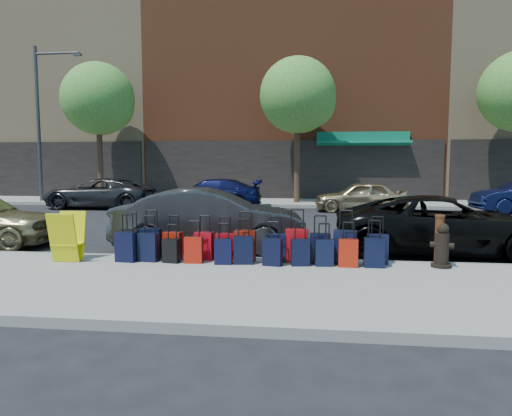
# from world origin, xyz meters

# --- Properties ---
(ground) EXTENTS (120.00, 120.00, 0.00)m
(ground) POSITION_xyz_m (0.00, 0.00, 0.00)
(ground) COLOR black
(ground) RESTS_ON ground
(sidewalk_near) EXTENTS (60.00, 4.00, 0.15)m
(sidewalk_near) POSITION_xyz_m (0.00, -6.50, 0.07)
(sidewalk_near) COLOR gray
(sidewalk_near) RESTS_ON ground
(sidewalk_far) EXTENTS (60.00, 4.00, 0.15)m
(sidewalk_far) POSITION_xyz_m (0.00, 10.00, 0.07)
(sidewalk_far) COLOR gray
(sidewalk_far) RESTS_ON ground
(curb_near) EXTENTS (60.00, 0.08, 0.15)m
(curb_near) POSITION_xyz_m (0.00, -4.48, 0.07)
(curb_near) COLOR gray
(curb_near) RESTS_ON ground
(curb_far) EXTENTS (60.00, 0.08, 0.15)m
(curb_far) POSITION_xyz_m (0.00, 7.98, 0.07)
(curb_far) COLOR gray
(curb_far) RESTS_ON ground
(building_left) EXTENTS (15.00, 12.12, 16.00)m
(building_left) POSITION_xyz_m (-16.00, 17.98, 7.98)
(building_left) COLOR tan
(building_left) RESTS_ON ground
(building_center) EXTENTS (17.00, 12.85, 20.00)m
(building_center) POSITION_xyz_m (0.00, 17.99, 9.98)
(building_center) COLOR brown
(building_center) RESTS_ON ground
(tree_left) EXTENTS (3.80, 3.80, 7.27)m
(tree_left) POSITION_xyz_m (-9.86, 9.50, 5.41)
(tree_left) COLOR black
(tree_left) RESTS_ON sidewalk_far
(tree_center) EXTENTS (3.80, 3.80, 7.27)m
(tree_center) POSITION_xyz_m (0.64, 9.50, 5.41)
(tree_center) COLOR black
(tree_center) RESTS_ON sidewalk_far
(streetlight) EXTENTS (2.59, 0.18, 8.00)m
(streetlight) POSITION_xyz_m (-12.80, 8.80, 4.66)
(streetlight) COLOR #333338
(streetlight) RESTS_ON sidewalk_far
(suitcase_front_0) EXTENTS (0.42, 0.26, 0.96)m
(suitcase_front_0) POSITION_xyz_m (-2.49, -4.78, 0.45)
(suitcase_front_0) COLOR black
(suitcase_front_0) RESTS_ON sidewalk_near
(suitcase_front_1) EXTENTS (0.42, 0.24, 1.01)m
(suitcase_front_1) POSITION_xyz_m (-2.05, -4.80, 0.47)
(suitcase_front_1) COLOR black
(suitcase_front_1) RESTS_ON sidewalk_near
(suitcase_front_2) EXTENTS (0.41, 0.27, 0.91)m
(suitcase_front_2) POSITION_xyz_m (-1.57, -4.84, 0.43)
(suitcase_front_2) COLOR #A0170A
(suitcase_front_2) RESTS_ON sidewalk_near
(suitcase_front_3) EXTENTS (0.40, 0.25, 0.90)m
(suitcase_front_3) POSITION_xyz_m (-0.92, -4.78, 0.43)
(suitcase_front_3) COLOR #AE0B18
(suitcase_front_3) RESTS_ON sidewalk_near
(suitcase_front_4) EXTENTS (0.39, 0.24, 0.89)m
(suitcase_front_4) POSITION_xyz_m (-0.49, -4.78, 0.43)
(suitcase_front_4) COLOR #9F0A13
(suitcase_front_4) RESTS_ON sidewalk_near
(suitcase_front_5) EXTENTS (0.42, 0.23, 1.00)m
(suitcase_front_5) POSITION_xyz_m (-0.07, -4.82, 0.46)
(suitcase_front_5) COLOR #951709
(suitcase_front_5) RESTS_ON sidewalk_near
(suitcase_front_6) EXTENTS (0.40, 0.27, 0.91)m
(suitcase_front_6) POSITION_xyz_m (0.56, -4.84, 0.43)
(suitcase_front_6) COLOR black
(suitcase_front_6) RESTS_ON sidewalk_near
(suitcase_front_7) EXTENTS (0.45, 0.26, 1.06)m
(suitcase_front_7) POSITION_xyz_m (0.97, -4.78, 0.48)
(suitcase_front_7) COLOR #A50A11
(suitcase_front_7) RESTS_ON sidewalk_near
(suitcase_front_8) EXTENTS (0.40, 0.23, 0.95)m
(suitcase_front_8) POSITION_xyz_m (1.43, -4.84, 0.45)
(suitcase_front_8) COLOR black
(suitcase_front_8) RESTS_ON sidewalk_near
(suitcase_front_9) EXTENTS (0.47, 0.31, 1.06)m
(suitcase_front_9) POSITION_xyz_m (1.92, -4.83, 0.48)
(suitcase_front_9) COLOR black
(suitcase_front_9) RESTS_ON sidewalk_near
(suitcase_front_10) EXTENTS (0.40, 0.23, 0.94)m
(suitcase_front_10) POSITION_xyz_m (2.55, -4.76, 0.44)
(suitcase_front_10) COLOR black
(suitcase_front_10) RESTS_ON sidewalk_near
(suitcase_back_0) EXTENTS (0.43, 0.28, 0.96)m
(suitcase_back_0) POSITION_xyz_m (-2.43, -5.16, 0.45)
(suitcase_back_0) COLOR black
(suitcase_back_0) RESTS_ON sidewalk_near
(suitcase_back_1) EXTENTS (0.41, 0.27, 0.92)m
(suitcase_back_1) POSITION_xyz_m (-2.00, -5.08, 0.44)
(suitcase_back_1) COLOR black
(suitcase_back_1) RESTS_ON sidewalk_near
(suitcase_back_2) EXTENTS (0.35, 0.24, 0.77)m
(suitcase_back_2) POSITION_xyz_m (-1.50, -5.15, 0.39)
(suitcase_back_2) COLOR black
(suitcase_back_2) RESTS_ON sidewalk_near
(suitcase_back_3) EXTENTS (0.36, 0.22, 0.84)m
(suitcase_back_3) POSITION_xyz_m (-1.05, -5.12, 0.41)
(suitcase_back_3) COLOR #AF170B
(suitcase_back_3) RESTS_ON sidewalk_near
(suitcase_back_4) EXTENTS (0.35, 0.22, 0.80)m
(suitcase_back_4) POSITION_xyz_m (-0.45, -5.16, 0.40)
(suitcase_back_4) COLOR black
(suitcase_back_4) RESTS_ON sidewalk_near
(suitcase_back_5) EXTENTS (0.40, 0.26, 0.89)m
(suitcase_back_5) POSITION_xyz_m (-0.06, -5.09, 0.43)
(suitcase_back_5) COLOR black
(suitcase_back_5) RESTS_ON sidewalk_near
(suitcase_back_6) EXTENTS (0.39, 0.27, 0.85)m
(suitcase_back_6) POSITION_xyz_m (0.52, -5.16, 0.42)
(suitcase_back_6) COLOR black
(suitcase_back_6) RESTS_ON sidewalk_near
(suitcase_back_7) EXTENTS (0.38, 0.25, 0.84)m
(suitcase_back_7) POSITION_xyz_m (1.05, -5.11, 0.41)
(suitcase_back_7) COLOR black
(suitcase_back_7) RESTS_ON sidewalk_near
(suitcase_back_8) EXTENTS (0.37, 0.24, 0.83)m
(suitcase_back_8) POSITION_xyz_m (1.51, -5.08, 0.41)
(suitcase_back_8) COLOR black
(suitcase_back_8) RESTS_ON sidewalk_near
(suitcase_back_9) EXTENTS (0.37, 0.23, 0.86)m
(suitcase_back_9) POSITION_xyz_m (1.96, -5.10, 0.42)
(suitcase_back_9) COLOR #AD1C0B
(suitcase_back_9) RESTS_ON sidewalk_near
(suitcase_back_10) EXTENTS (0.38, 0.23, 0.90)m
(suitcase_back_10) POSITION_xyz_m (2.44, -5.08, 0.43)
(suitcase_back_10) COLOR black
(suitcase_back_10) RESTS_ON sidewalk_near
(fire_hydrant) EXTENTS (0.43, 0.38, 0.85)m
(fire_hydrant) POSITION_xyz_m (3.72, -4.91, 0.54)
(fire_hydrant) COLOR black
(fire_hydrant) RESTS_ON sidewalk_near
(bollard) EXTENTS (0.18, 0.18, 1.00)m
(bollard) POSITION_xyz_m (3.67, -4.88, 0.66)
(bollard) COLOR #38190C
(bollard) RESTS_ON sidewalk_near
(display_rack) EXTENTS (0.57, 0.63, 0.99)m
(display_rack) POSITION_xyz_m (-3.61, -5.28, 0.64)
(display_rack) COLOR yellow
(display_rack) RESTS_ON sidewalk_near
(car_near_1) EXTENTS (4.73, 2.08, 1.51)m
(car_near_1) POSITION_xyz_m (-1.18, -3.02, 0.76)
(car_near_1) COLOR #333335
(car_near_1) RESTS_ON ground
(car_near_2) EXTENTS (5.08, 2.65, 1.37)m
(car_near_2) POSITION_xyz_m (4.31, -2.81, 0.68)
(car_near_2) COLOR black
(car_near_2) RESTS_ON ground
(car_far_0) EXTENTS (5.12, 2.38, 1.42)m
(car_far_0) POSITION_xyz_m (-8.73, 6.65, 0.71)
(car_far_0) COLOR #2E2E30
(car_far_0) RESTS_ON ground
(car_far_1) EXTENTS (4.92, 2.20, 1.40)m
(car_far_1) POSITION_xyz_m (-3.46, 7.04, 0.70)
(car_far_1) COLOR #0C1038
(car_far_1) RESTS_ON ground
(car_far_2) EXTENTS (3.97, 1.64, 1.34)m
(car_far_2) POSITION_xyz_m (3.38, 6.58, 0.67)
(car_far_2) COLOR tan
(car_far_2) RESTS_ON ground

